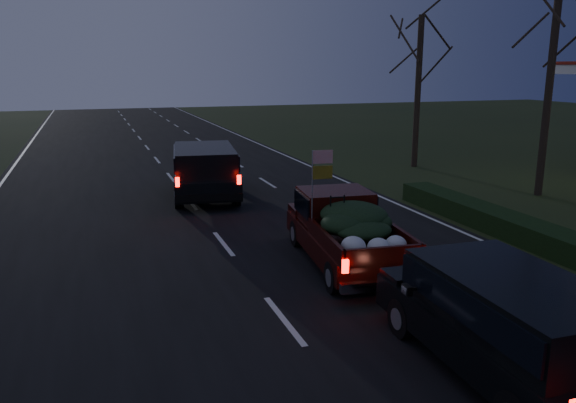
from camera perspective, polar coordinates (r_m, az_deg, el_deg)
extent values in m
plane|color=black|center=(10.77, -0.41, -12.03)|extent=(120.00, 120.00, 0.00)
cube|color=black|center=(10.77, -0.41, -11.99)|extent=(14.00, 120.00, 0.02)
cube|color=black|center=(16.97, 21.73, -2.35)|extent=(1.00, 10.00, 0.60)
cylinder|color=black|center=(22.54, 25.07, 11.21)|extent=(0.28, 0.28, 8.50)
cylinder|color=black|center=(27.47, 13.04, 10.71)|extent=(0.28, 0.28, 7.00)
cube|color=#350B07|center=(13.64, 5.76, -4.06)|extent=(2.35, 4.75, 0.50)
cube|color=#350B07|center=(14.21, 4.78, -0.46)|extent=(1.85, 1.65, 0.82)
cube|color=black|center=(14.19, 4.79, -0.10)|extent=(1.93, 1.57, 0.50)
cube|color=#350B07|center=(12.49, 7.51, -4.44)|extent=(1.98, 2.74, 0.05)
ellipsoid|color=black|center=(12.80, 7.05, -2.07)|extent=(1.65, 1.81, 0.55)
cylinder|color=gray|center=(13.07, 2.47, 1.23)|extent=(0.03, 0.03, 1.83)
cube|color=red|center=(13.00, 3.56, 4.55)|extent=(0.47, 0.07, 0.31)
cube|color=gold|center=(13.06, 3.53, 2.97)|extent=(0.47, 0.07, 0.31)
cube|color=black|center=(20.88, -8.44, 2.35)|extent=(2.93, 5.51, 0.66)
cube|color=black|center=(20.48, -8.48, 4.25)|extent=(2.59, 4.09, 0.87)
cube|color=black|center=(20.47, -8.49, 4.49)|extent=(2.68, 3.99, 0.52)
cube|color=black|center=(9.47, 20.79, -12.69)|extent=(2.13, 4.74, 0.58)
cube|color=black|center=(9.04, 22.08, -9.50)|extent=(1.96, 3.47, 0.78)
cube|color=black|center=(9.01, 22.13, -9.04)|extent=(2.05, 3.38, 0.47)
cube|color=black|center=(9.35, 11.99, -8.76)|extent=(0.11, 0.22, 0.16)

